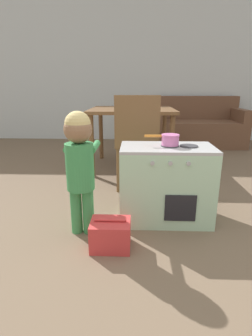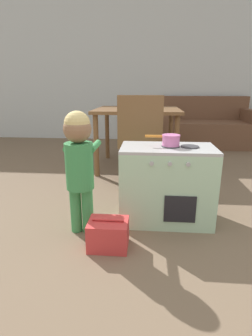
{
  "view_description": "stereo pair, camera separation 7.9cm",
  "coord_description": "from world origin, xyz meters",
  "px_view_note": "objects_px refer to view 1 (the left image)",
  "views": [
    {
      "loc": [
        -0.05,
        -0.99,
        0.95
      ],
      "look_at": [
        -0.11,
        0.75,
        0.42
      ],
      "focal_mm": 28.0,
      "sensor_mm": 36.0,
      "label": 1
    },
    {
      "loc": [
        0.03,
        -0.98,
        0.95
      ],
      "look_at": [
        -0.11,
        0.75,
        0.42
      ],
      "focal_mm": 28.0,
      "sensor_mm": 36.0,
      "label": 2
    }
  ],
  "objects_px": {
    "dining_table": "(132,117)",
    "play_kitchen": "(166,184)",
    "dining_chair_near": "(137,140)",
    "cup_on_table": "(124,105)",
    "toy_pot": "(170,139)",
    "child_figure": "(80,158)",
    "couch": "(197,127)",
    "toy_basket": "(111,234)"
  },
  "relations": [
    {
      "from": "child_figure",
      "to": "cup_on_table",
      "type": "xyz_separation_m",
      "value": [
        0.22,
        1.41,
        0.24
      ]
    },
    {
      "from": "play_kitchen",
      "to": "cup_on_table",
      "type": "bearing_deg",
      "value": 106.57
    },
    {
      "from": "toy_pot",
      "to": "dining_chair_near",
      "type": "xyz_separation_m",
      "value": [
        -0.23,
        0.62,
        -0.13
      ]
    },
    {
      "from": "child_figure",
      "to": "couch",
      "type": "bearing_deg",
      "value": 64.91
    },
    {
      "from": "dining_table",
      "to": "cup_on_table",
      "type": "xyz_separation_m",
      "value": [
        -0.08,
        -0.18,
        0.14
      ]
    },
    {
      "from": "toy_pot",
      "to": "child_figure",
      "type": "height_order",
      "value": "child_figure"
    },
    {
      "from": "child_figure",
      "to": "dining_table",
      "type": "height_order",
      "value": "child_figure"
    },
    {
      "from": "toy_pot",
      "to": "child_figure",
      "type": "bearing_deg",
      "value": -159.96
    },
    {
      "from": "toy_pot",
      "to": "dining_chair_near",
      "type": "bearing_deg",
      "value": 110.14
    },
    {
      "from": "couch",
      "to": "dining_chair_near",
      "type": "bearing_deg",
      "value": -115.63
    },
    {
      "from": "couch",
      "to": "play_kitchen",
      "type": "bearing_deg",
      "value": -106.59
    },
    {
      "from": "dining_table",
      "to": "toy_basket",
      "type": "bearing_deg",
      "value": -93.27
    },
    {
      "from": "toy_pot",
      "to": "couch",
      "type": "bearing_deg",
      "value": 73.65
    },
    {
      "from": "play_kitchen",
      "to": "dining_table",
      "type": "distance_m",
      "value": 1.44
    },
    {
      "from": "couch",
      "to": "toy_basket",
      "type": "bearing_deg",
      "value": -110.68
    },
    {
      "from": "child_figure",
      "to": "toy_basket",
      "type": "height_order",
      "value": "child_figure"
    },
    {
      "from": "play_kitchen",
      "to": "dining_chair_near",
      "type": "height_order",
      "value": "dining_chair_near"
    },
    {
      "from": "dining_chair_near",
      "to": "cup_on_table",
      "type": "distance_m",
      "value": 0.66
    },
    {
      "from": "dining_table",
      "to": "couch",
      "type": "bearing_deg",
      "value": 52.42
    },
    {
      "from": "child_figure",
      "to": "couch",
      "type": "relative_size",
      "value": 0.55
    },
    {
      "from": "couch",
      "to": "cup_on_table",
      "type": "distance_m",
      "value": 2.07
    },
    {
      "from": "dining_table",
      "to": "couch",
      "type": "height_order",
      "value": "couch"
    },
    {
      "from": "play_kitchen",
      "to": "cup_on_table",
      "type": "relative_size",
      "value": 7.23
    },
    {
      "from": "child_figure",
      "to": "dining_table",
      "type": "distance_m",
      "value": 1.62
    },
    {
      "from": "play_kitchen",
      "to": "child_figure",
      "type": "bearing_deg",
      "value": -159.6
    },
    {
      "from": "play_kitchen",
      "to": "child_figure",
      "type": "xyz_separation_m",
      "value": [
        -0.58,
        -0.22,
        0.25
      ]
    },
    {
      "from": "toy_basket",
      "to": "cup_on_table",
      "type": "height_order",
      "value": "cup_on_table"
    },
    {
      "from": "toy_basket",
      "to": "cup_on_table",
      "type": "distance_m",
      "value": 1.73
    },
    {
      "from": "dining_chair_near",
      "to": "cup_on_table",
      "type": "bearing_deg",
      "value": 103.78
    },
    {
      "from": "toy_basket",
      "to": "couch",
      "type": "xyz_separation_m",
      "value": [
        1.21,
        3.21,
        0.21
      ]
    },
    {
      "from": "toy_pot",
      "to": "child_figure",
      "type": "relative_size",
      "value": 0.29
    },
    {
      "from": "toy_pot",
      "to": "dining_table",
      "type": "distance_m",
      "value": 1.4
    },
    {
      "from": "child_figure",
      "to": "cup_on_table",
      "type": "relative_size",
      "value": 9.02
    },
    {
      "from": "dining_table",
      "to": "dining_chair_near",
      "type": "relative_size",
      "value": 1.1
    },
    {
      "from": "toy_pot",
      "to": "cup_on_table",
      "type": "height_order",
      "value": "cup_on_table"
    },
    {
      "from": "toy_pot",
      "to": "toy_basket",
      "type": "distance_m",
      "value": 0.76
    },
    {
      "from": "dining_table",
      "to": "play_kitchen",
      "type": "bearing_deg",
      "value": -78.77
    },
    {
      "from": "child_figure",
      "to": "play_kitchen",
      "type": "bearing_deg",
      "value": 20.4
    },
    {
      "from": "play_kitchen",
      "to": "toy_pot",
      "type": "xyz_separation_m",
      "value": [
        0.01,
        0.0,
        0.33
      ]
    },
    {
      "from": "couch",
      "to": "cup_on_table",
      "type": "relative_size",
      "value": 16.41
    },
    {
      "from": "play_kitchen",
      "to": "couch",
      "type": "distance_m",
      "value": 2.94
    },
    {
      "from": "child_figure",
      "to": "dining_chair_near",
      "type": "relative_size",
      "value": 0.92
    }
  ]
}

